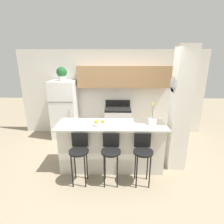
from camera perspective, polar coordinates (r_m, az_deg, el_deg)
The scene contains 13 objects.
ground_plane at distance 4.06m, azimuth -0.16°, elevation -17.28°, with size 14.00×14.00×0.00m, color gray.
wall_back at distance 5.30m, azimuth 1.55°, elevation 8.14°, with size 5.60×0.38×2.55m.
pillar_right at distance 3.78m, azimuth 21.33°, elevation 0.38°, with size 0.38×0.33×2.55m.
counter_bar at distance 3.80m, azimuth -0.17°, elevation -10.95°, with size 2.23×0.71×1.01m.
refrigerator at distance 5.34m, azimuth -15.18°, elevation 0.77°, with size 0.71×0.67×1.70m.
stove_range at distance 5.26m, azimuth 1.86°, elevation -3.30°, with size 0.75×0.65×1.07m.
bar_stool_left at distance 3.35m, azimuth -10.64°, elevation -12.55°, with size 0.36×0.36×0.97m.
bar_stool_mid at distance 3.29m, azimuth -0.34°, elevation -12.84°, with size 0.36×0.36×0.97m.
bar_stool_right at distance 3.33m, azimuth 10.04°, elevation -12.74°, with size 0.36×0.36×0.97m.
potted_plant_on_fridge at distance 5.16m, azimuth -16.10°, elevation 12.09°, with size 0.28×0.28×0.38m.
orchid_vase at distance 3.65m, azimuth 12.97°, elevation -2.35°, with size 0.16×0.16×0.46m.
fruit_bowl at distance 3.53m, azimuth -4.10°, elevation -3.74°, with size 0.28×0.28×0.12m.
trash_bin at distance 5.23m, azimuth -9.17°, elevation -6.87°, with size 0.28×0.28×0.38m.
Camera 1 is at (0.07, -3.35, 2.29)m, focal length 28.00 mm.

